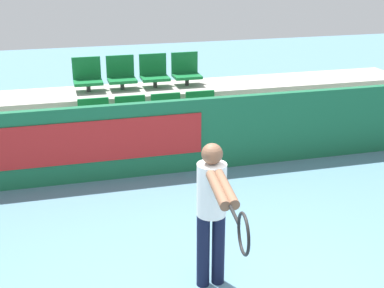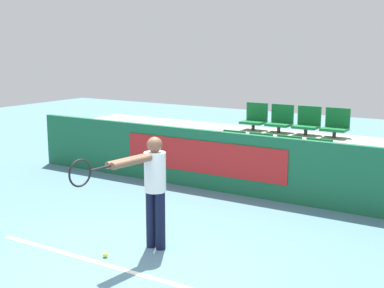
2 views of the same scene
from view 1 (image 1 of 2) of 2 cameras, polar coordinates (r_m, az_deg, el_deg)
name	(u,v)px [view 1 (image 1 of 2)]	position (r m, az deg, el deg)	size (l,w,h in m)	color
barrier_wall	(157,138)	(7.90, -3.74, 0.62)	(10.31, 0.14, 1.12)	#19603D
bleacher_tier_front	(152,146)	(8.57, -4.31, -0.19)	(9.91, 1.02, 0.45)	#ADA89E
bleacher_tier_middle	(140,114)	(9.45, -5.53, 3.20)	(9.91, 1.02, 0.91)	#ADA89E
stadium_chair_0	(95,120)	(8.43, -10.33, 2.58)	(0.48, 0.39, 0.56)	#333333
stadium_chair_1	(132,117)	(8.49, -6.46, 2.92)	(0.48, 0.39, 0.56)	#333333
stadium_chair_2	(167,114)	(8.58, -2.67, 3.23)	(0.48, 0.39, 0.56)	#333333
stadium_chair_3	(202,111)	(8.72, 1.03, 3.52)	(0.48, 0.39, 0.56)	#333333
stadium_chair_4	(87,76)	(9.30, -11.09, 7.09)	(0.48, 0.39, 0.56)	#333333
stadium_chair_5	(121,74)	(9.35, -7.56, 7.36)	(0.48, 0.39, 0.56)	#333333
stadium_chair_6	(154,73)	(9.44, -4.07, 7.61)	(0.48, 0.39, 0.56)	#333333
stadium_chair_7	(186,71)	(9.56, -0.65, 7.82)	(0.48, 0.39, 0.56)	#333333
tennis_player	(213,206)	(5.07, 2.27, -6.59)	(0.32, 1.54, 1.51)	black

